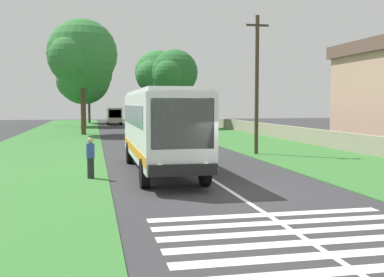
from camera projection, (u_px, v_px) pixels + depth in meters
ground at (232, 192)px, 16.58m from camera, size 160.00×160.00×0.00m
grass_verge_left at (39, 153)px, 29.54m from camera, size 120.00×8.00×0.04m
grass_verge_right at (282, 148)px, 32.90m from camera, size 120.00×8.00×0.04m
centre_line at (167, 151)px, 31.22m from camera, size 110.00×0.16×0.01m
coach_bus at (160, 125)px, 21.28m from camera, size 11.16×2.62×3.73m
zebra_crossing at (302, 237)px, 10.99m from camera, size 4.95×6.80×0.01m
trailing_car_0 at (176, 133)px, 39.46m from camera, size 4.30×1.78×1.43m
trailing_car_1 at (157, 128)px, 47.78m from camera, size 4.30×1.78×1.43m
trailing_car_2 at (151, 125)px, 54.82m from camera, size 4.30×1.78×1.43m
trailing_car_3 at (146, 123)px, 61.39m from camera, size 4.30×1.78×1.43m
trailing_minibus_0 at (114, 114)px, 70.50m from camera, size 6.00×2.14×2.53m
roadside_tree_left_0 at (81, 55)px, 46.42m from camera, size 7.92×6.94×11.51m
roadside_tree_left_1 at (88, 74)px, 75.44m from camera, size 9.03×7.55×11.85m
roadside_tree_left_2 at (82, 79)px, 63.70m from camera, size 8.69×7.27×10.27m
roadside_tree_right_0 at (156, 74)px, 77.84m from camera, size 8.99×7.56×12.01m
roadside_tree_right_1 at (168, 86)px, 68.73m from camera, size 5.48×4.51×8.15m
roadside_tree_right_2 at (173, 74)px, 59.43m from camera, size 7.37×5.84×9.98m
utility_pole at (257, 83)px, 28.59m from camera, size 0.24×1.40×8.44m
roadside_wall at (297, 134)px, 38.43m from camera, size 70.00×0.40×1.19m
pedestrian at (91, 158)px, 19.33m from camera, size 0.34×0.34×1.69m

